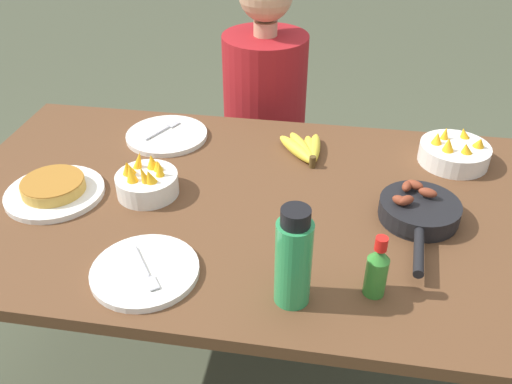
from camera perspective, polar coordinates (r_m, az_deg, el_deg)
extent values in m
plane|color=#474C38|center=(1.98, 0.00, -18.52)|extent=(14.00, 14.00, 0.00)
cube|color=brown|center=(1.47, 0.00, -1.52)|extent=(1.70, 0.96, 0.03)
cylinder|color=brown|center=(2.25, -18.52, -0.87)|extent=(0.07, 0.07, 0.70)
cylinder|color=brown|center=(2.11, 23.90, -4.91)|extent=(0.07, 0.07, 0.70)
ellipsoid|color=yellow|center=(1.68, 6.15, 4.56)|extent=(0.04, 0.18, 0.04)
ellipsoid|color=yellow|center=(1.67, 5.72, 4.46)|extent=(0.06, 0.17, 0.03)
ellipsoid|color=yellow|center=(1.68, 4.87, 4.67)|extent=(0.12, 0.19, 0.04)
ellipsoid|color=yellow|center=(1.67, 4.32, 4.49)|extent=(0.15, 0.17, 0.04)
cylinder|color=#4C3819|center=(1.61, 5.97, 3.17)|extent=(0.02, 0.02, 0.04)
cylinder|color=black|center=(1.46, 16.66, -2.54)|extent=(0.20, 0.20, 0.01)
cylinder|color=black|center=(1.45, 16.82, -1.72)|extent=(0.20, 0.20, 0.04)
cylinder|color=black|center=(1.30, 16.77, -6.03)|extent=(0.04, 0.16, 0.02)
ellipsoid|color=brown|center=(1.40, 14.90, -0.86)|extent=(0.05, 0.05, 0.03)
ellipsoid|color=brown|center=(1.46, 15.60, 0.58)|extent=(0.04, 0.05, 0.03)
ellipsoid|color=brown|center=(1.45, 17.63, -0.06)|extent=(0.05, 0.04, 0.03)
ellipsoid|color=brown|center=(1.47, 16.36, 0.73)|extent=(0.06, 0.05, 0.03)
ellipsoid|color=brown|center=(1.40, 15.52, -0.84)|extent=(0.05, 0.05, 0.03)
cylinder|color=silver|center=(1.58, -20.40, -0.09)|extent=(0.27, 0.27, 0.02)
cylinder|color=gold|center=(1.57, -20.57, 0.60)|extent=(0.17, 0.17, 0.03)
cylinder|color=#9F6624|center=(1.56, -20.69, 1.11)|extent=(0.17, 0.17, 0.00)
cylinder|color=silver|center=(1.79, -9.37, 5.90)|extent=(0.26, 0.26, 0.02)
cylinder|color=#B2B2B7|center=(1.78, -10.31, 6.11)|extent=(0.05, 0.10, 0.01)
cube|color=#B2B2B7|center=(1.83, -8.66, 7.06)|extent=(0.04, 0.05, 0.00)
cylinder|color=silver|center=(1.26, -11.60, -8.16)|extent=(0.25, 0.25, 0.02)
cylinder|color=#B2B2B7|center=(1.27, -11.90, -7.17)|extent=(0.07, 0.10, 0.01)
cube|color=#B2B2B7|center=(1.22, -10.87, -9.39)|extent=(0.04, 0.05, 0.00)
cylinder|color=silver|center=(1.51, -11.36, 0.82)|extent=(0.17, 0.17, 0.06)
cone|color=#F4A819|center=(1.48, -10.11, 2.33)|extent=(0.03, 0.03, 0.05)
cone|color=#F4A819|center=(1.50, -10.30, 2.70)|extent=(0.05, 0.05, 0.04)
cone|color=#F4A819|center=(1.51, -10.89, 3.10)|extent=(0.05, 0.04, 0.05)
cone|color=#F4A819|center=(1.52, -12.24, 3.24)|extent=(0.05, 0.05, 0.06)
cone|color=#F4A819|center=(1.49, -13.33, 2.41)|extent=(0.05, 0.06, 0.06)
cone|color=#F4A819|center=(1.47, -13.04, 1.88)|extent=(0.05, 0.05, 0.06)
cone|color=#F4A819|center=(1.45, -11.76, 1.73)|extent=(0.04, 0.03, 0.06)
cone|color=#F4A819|center=(1.45, -11.12, 1.52)|extent=(0.06, 0.05, 0.05)
cylinder|color=silver|center=(1.72, 20.11, 3.81)|extent=(0.21, 0.21, 0.06)
cone|color=#F4A819|center=(1.72, 22.47, 4.75)|extent=(0.04, 0.05, 0.05)
cone|color=#F4A819|center=(1.76, 21.03, 5.75)|extent=(0.05, 0.05, 0.04)
cone|color=#F4A819|center=(1.73, 19.29, 5.78)|extent=(0.04, 0.04, 0.04)
cone|color=#F4A819|center=(1.70, 18.52, 5.32)|extent=(0.04, 0.05, 0.04)
cone|color=#F4A819|center=(1.67, 19.58, 4.65)|extent=(0.06, 0.06, 0.05)
cone|color=#F4A819|center=(1.67, 21.24, 4.23)|extent=(0.06, 0.05, 0.05)
cylinder|color=#2D9351|center=(1.12, 3.94, -7.48)|extent=(0.08, 0.08, 0.20)
cylinder|color=black|center=(1.05, 4.20, -2.65)|extent=(0.06, 0.06, 0.04)
cylinder|color=#337F2D|center=(1.20, 12.50, -8.65)|extent=(0.05, 0.05, 0.09)
cone|color=#337F2D|center=(1.16, 12.87, -6.44)|extent=(0.05, 0.05, 0.03)
cylinder|color=red|center=(1.14, 13.06, -5.33)|extent=(0.03, 0.03, 0.03)
cube|color=black|center=(2.36, 0.82, -0.87)|extent=(0.35, 0.35, 0.44)
cylinder|color=maroon|center=(2.12, 0.93, 9.65)|extent=(0.32, 0.32, 0.51)
cylinder|color=tan|center=(2.01, 1.00, 16.85)|extent=(0.09, 0.09, 0.05)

